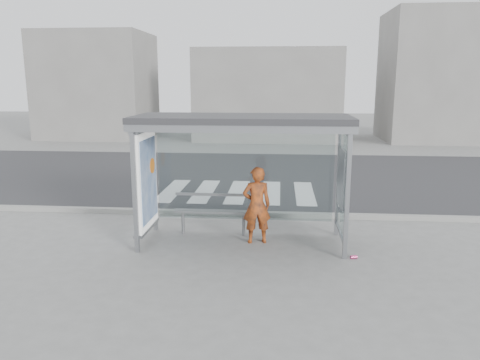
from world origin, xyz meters
name	(u,v)px	position (x,y,z in m)	size (l,w,h in m)	color
ground	(242,243)	(0.00, 0.00, 0.00)	(80.00, 80.00, 0.00)	slate
road	(258,176)	(0.00, 7.00, 0.00)	(30.00, 10.00, 0.01)	#2D2D30
curb	(248,214)	(0.00, 1.95, 0.06)	(30.00, 0.18, 0.12)	gray
crosswalk	(238,192)	(-0.50, 4.50, 0.00)	(4.55, 3.00, 0.00)	silver
bus_shelter	(224,147)	(-0.37, 0.06, 1.98)	(4.25, 1.65, 2.62)	gray
building_left	(98,86)	(-10.00, 18.00, 3.00)	(6.00, 5.00, 6.00)	slate
building_center	(268,95)	(0.00, 18.00, 2.50)	(8.00, 5.00, 5.00)	slate
building_right	(432,77)	(9.00, 18.00, 3.50)	(5.00, 5.00, 7.00)	slate
person	(257,205)	(0.30, 0.06, 0.80)	(0.58, 0.38, 1.60)	#C64512
bench	(213,211)	(-0.67, 0.50, 0.53)	(1.71, 0.31, 0.88)	slate
soda_can	(354,257)	(2.17, -0.70, 0.03)	(0.07, 0.07, 0.12)	#DA4082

